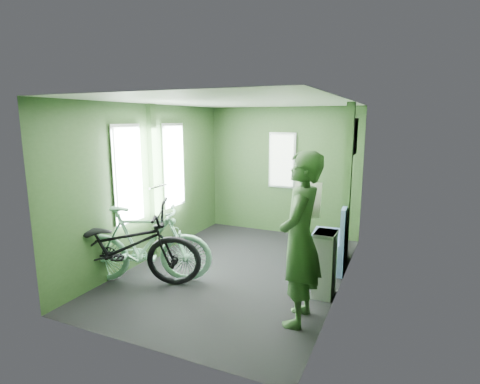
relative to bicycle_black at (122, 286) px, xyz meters
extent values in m
plane|color=black|center=(1.12, 1.06, 0.00)|extent=(4.00, 4.00, 0.00)
cube|color=silver|center=(1.12, 1.06, 2.30)|extent=(2.80, 4.00, 0.02)
cube|color=#2A4721|center=(1.12, 3.06, 1.15)|extent=(2.80, 0.02, 2.30)
cube|color=#2A4721|center=(1.12, -0.94, 1.15)|extent=(2.80, 0.02, 2.30)
cube|color=#2A4721|center=(-0.28, 1.06, 1.15)|extent=(0.02, 4.00, 2.30)
cube|color=#2A4721|center=(2.52, 1.06, 1.15)|extent=(0.02, 4.00, 2.30)
cube|color=#2A4721|center=(-0.24, 1.06, 1.15)|extent=(0.08, 0.12, 2.30)
cube|color=silver|center=(-0.24, 0.51, 1.35)|extent=(0.02, 0.56, 1.34)
cube|color=silver|center=(-0.24, 1.61, 1.35)|extent=(0.02, 0.56, 1.34)
cube|color=white|center=(-0.23, 0.51, 1.88)|extent=(0.00, 0.12, 0.12)
cube|color=white|center=(-0.23, 1.61, 1.88)|extent=(0.00, 0.12, 0.12)
cylinder|color=silver|center=(-0.17, 1.06, 1.10)|extent=(0.03, 0.40, 0.03)
cube|color=#2A4721|center=(2.47, 1.66, 1.15)|extent=(0.10, 0.10, 2.30)
cube|color=white|center=(2.50, 1.96, 1.85)|extent=(0.02, 0.40, 0.50)
cube|color=silver|center=(1.12, 3.01, 1.35)|extent=(0.50, 0.02, 1.00)
imported|color=black|center=(0.00, 0.00, 0.00)|extent=(2.21, 1.59, 1.17)
imported|color=#8FD7B2|center=(0.21, 0.20, 0.00)|extent=(1.83, 1.28, 1.10)
imported|color=#304F2B|center=(2.25, 0.10, 0.89)|extent=(0.45, 0.67, 1.78)
cube|color=silver|center=(2.24, 0.40, 1.24)|extent=(0.29, 0.14, 0.37)
cube|color=gray|center=(2.38, 0.79, 0.39)|extent=(0.23, 0.33, 0.79)
cube|color=#33466C|center=(2.24, 1.78, 0.22)|extent=(0.55, 0.91, 0.44)
cube|color=#33466C|center=(2.46, 1.78, 0.69)|extent=(0.12, 0.88, 0.49)
camera|label=1|loc=(3.17, -3.43, 2.08)|focal=28.00mm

